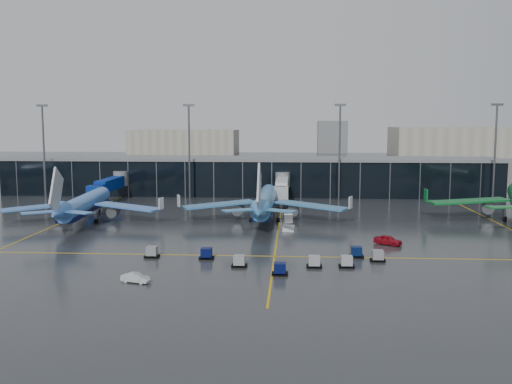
# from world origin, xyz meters

# --- Properties ---
(ground) EXTENTS (600.00, 600.00, 0.00)m
(ground) POSITION_xyz_m (0.00, 0.00, 0.00)
(ground) COLOR #282B2D
(ground) RESTS_ON ground
(terminal_pier) EXTENTS (142.00, 17.00, 10.70)m
(terminal_pier) POSITION_xyz_m (0.00, 62.00, 5.42)
(terminal_pier) COLOR black
(terminal_pier) RESTS_ON ground
(jet_bridges) EXTENTS (94.00, 27.50, 7.20)m
(jet_bridges) POSITION_xyz_m (-35.00, 42.99, 4.55)
(jet_bridges) COLOR #595B60
(jet_bridges) RESTS_ON ground
(flood_masts) EXTENTS (203.00, 0.50, 25.50)m
(flood_masts) POSITION_xyz_m (5.00, 50.00, 13.81)
(flood_masts) COLOR #595B60
(flood_masts) RESTS_ON ground
(distant_hangars) EXTENTS (260.00, 71.00, 22.00)m
(distant_hangars) POSITION_xyz_m (49.94, 270.08, 8.79)
(distant_hangars) COLOR #B2AD99
(distant_hangars) RESTS_ON ground
(taxi_lines) EXTENTS (220.00, 120.00, 0.02)m
(taxi_lines) POSITION_xyz_m (10.00, 10.61, 0.01)
(taxi_lines) COLOR gold
(taxi_lines) RESTS_ON ground
(airliner_arkefly) EXTENTS (37.89, 42.27, 12.12)m
(airliner_arkefly) POSITION_xyz_m (-30.43, 13.64, 6.06)
(airliner_arkefly) COLOR #437FDD
(airliner_arkefly) RESTS_ON ground
(airliner_klm_near) EXTENTS (36.79, 41.80, 12.73)m
(airliner_klm_near) POSITION_xyz_m (6.95, 17.64, 6.37)
(airliner_klm_near) COLOR #3B81C4
(airliner_klm_near) RESTS_ON ground
(baggage_carts) EXTENTS (36.42, 12.44, 1.70)m
(baggage_carts) POSITION_xyz_m (11.45, -19.68, 0.76)
(baggage_carts) COLOR black
(baggage_carts) RESTS_ON ground
(mobile_airstair) EXTENTS (2.31, 3.27, 3.45)m
(mobile_airstair) POSITION_xyz_m (12.00, 6.67, 0.77)
(mobile_airstair) COLOR white
(mobile_airstair) RESTS_ON ground
(service_van_red) EXTENTS (5.04, 4.29, 1.63)m
(service_van_red) POSITION_xyz_m (28.90, -5.40, 0.82)
(service_van_red) COLOR #A00C1B
(service_van_red) RESTS_ON ground
(service_van_white) EXTENTS (4.08, 2.31, 1.27)m
(service_van_white) POSITION_xyz_m (-7.45, -30.74, 0.64)
(service_van_white) COLOR silver
(service_van_white) RESTS_ON ground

